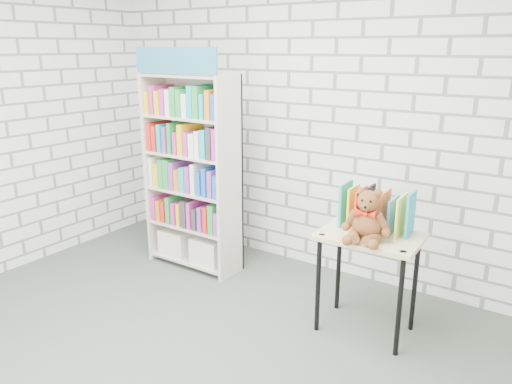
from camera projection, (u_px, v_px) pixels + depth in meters
The scene contains 6 objects.
ground at pixel (162, 364), 3.35m from camera, with size 4.50×4.50×0.00m, color #434C40.
room_shell at pixel (145, 95), 2.85m from camera, with size 4.52×4.02×2.81m.
bookshelf at pixel (193, 171), 4.64m from camera, with size 0.91×0.35×2.05m.
display_table at pixel (369, 248), 3.58m from camera, with size 0.73×0.52×0.76m.
table_books at pixel (377, 210), 3.60m from camera, with size 0.50×0.24×0.29m.
teddy_bear at pixel (367, 220), 3.41m from camera, with size 0.34×0.32×0.36m.
Camera 1 is at (2.15, -2.03, 2.05)m, focal length 35.00 mm.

